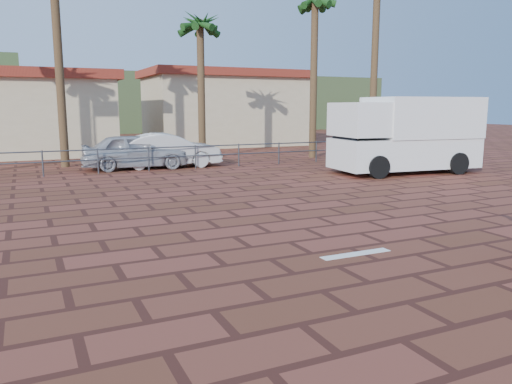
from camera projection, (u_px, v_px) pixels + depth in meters
ground at (290, 242)px, 9.73m from camera, size 120.00×120.00×0.00m
paint_stripe at (356, 254)px, 8.95m from camera, size 1.40×0.22×0.01m
guardrail at (149, 155)px, 20.35m from camera, size 24.06×0.06×1.00m
palm_center at (200, 28)px, 23.97m from camera, size 2.40×2.40×7.75m
palm_right at (315, 5)px, 24.70m from camera, size 2.40×2.40×9.05m
building_east at (224, 108)px, 34.08m from camera, size 10.60×6.60×5.00m
hill_front at (68, 103)px, 53.93m from camera, size 70.00×18.00×6.00m
campervan at (406, 133)px, 19.78m from camera, size 5.94×2.98×2.98m
car_silver at (135, 151)px, 21.09m from camera, size 4.53×2.11×1.50m
car_white at (168, 150)px, 21.69m from camera, size 4.60×1.96×1.48m
street_sign at (382, 128)px, 22.95m from camera, size 0.48×0.07×2.35m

